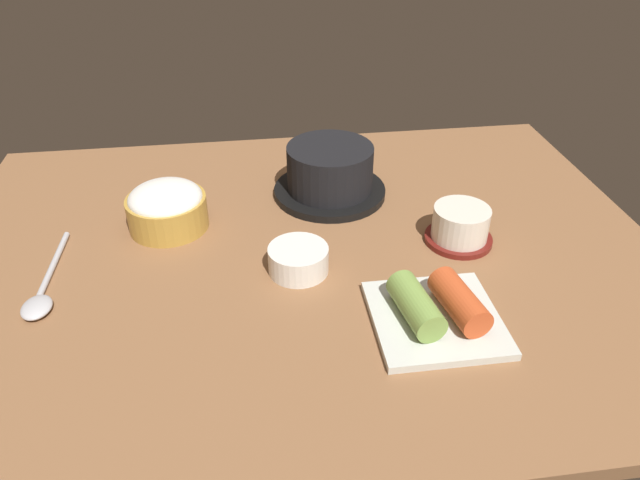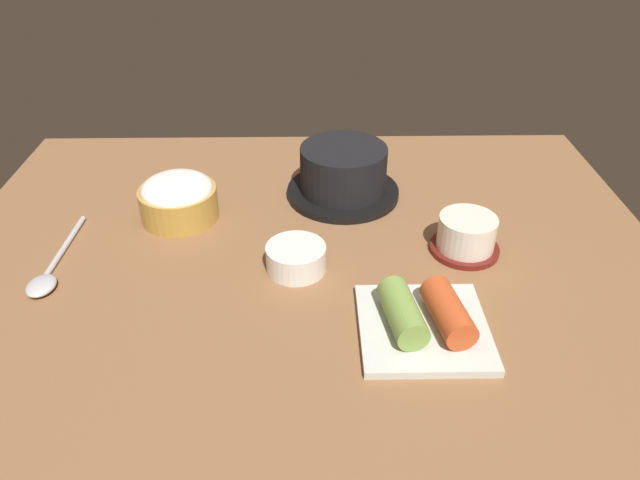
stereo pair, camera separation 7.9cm
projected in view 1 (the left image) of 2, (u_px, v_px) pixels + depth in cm
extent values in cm
cube|color=brown|center=(304.00, 257.00, 82.67)|extent=(100.00, 76.00, 2.00)
cylinder|color=black|center=(330.00, 191.00, 94.91)|extent=(17.82, 17.82, 1.22)
cylinder|color=black|center=(330.00, 168.00, 92.58)|extent=(13.54, 13.54, 7.09)
cylinder|color=#D15619|center=(330.00, 149.00, 90.76)|extent=(11.91, 11.91, 0.60)
cylinder|color=#B78C38|center=(168.00, 212.00, 86.00)|extent=(11.52, 11.52, 4.81)
ellipsoid|color=white|center=(165.00, 198.00, 84.66)|extent=(10.60, 10.60, 4.03)
cylinder|color=maroon|center=(458.00, 239.00, 83.92)|extent=(9.52, 9.52, 0.80)
cylinder|color=silver|center=(461.00, 223.00, 82.42)|extent=(7.87, 7.87, 4.55)
cylinder|color=#C6D18C|center=(463.00, 211.00, 81.31)|extent=(6.69, 6.69, 0.40)
cylinder|color=white|center=(298.00, 260.00, 77.41)|extent=(7.95, 7.95, 3.54)
cylinder|color=#B73323|center=(298.00, 250.00, 76.58)|extent=(6.52, 6.52, 0.50)
cube|color=silver|center=(435.00, 319.00, 69.72)|extent=(14.86, 14.86, 1.00)
cylinder|color=#7A9E47|center=(416.00, 305.00, 68.09)|extent=(5.12, 9.40, 3.75)
cylinder|color=#C64C23|center=(459.00, 301.00, 68.68)|extent=(5.25, 9.43, 3.75)
cylinder|color=#B7B7BC|center=(52.00, 269.00, 78.02)|extent=(1.26, 16.55, 0.80)
ellipsoid|color=#B7B7BC|center=(37.00, 307.00, 71.09)|extent=(3.60, 4.68, 1.26)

